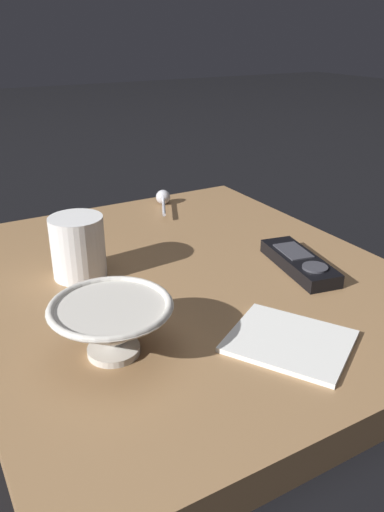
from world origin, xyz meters
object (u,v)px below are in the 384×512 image
Objects in this scene: tv_remote_near at (299,262)px; cereal_bowl at (112,325)px; teaspoon at (163,198)px; coffee_mug at (78,247)px; folded_napkin at (289,341)px.

cereal_bowl is at bearing -78.75° from tv_remote_near.
cereal_bowl is at bearing -32.93° from teaspoon.
coffee_mug is 0.33m from teaspoon.
coffee_mug is 0.79× the size of teaspoon.
folded_napkin is (0.28, 0.15, -0.04)m from coffee_mug.
cereal_bowl is 0.84× the size of tv_remote_near.
coffee_mug is at bearing 171.65° from cereal_bowl.
teaspoon reaches higher than tv_remote_near.
cereal_bowl is 0.50m from teaspoon.
teaspoon is (-0.42, 0.27, -0.02)m from cereal_bowl.
tv_remote_near is (-0.06, 0.31, -0.03)m from cereal_bowl.
teaspoon reaches higher than folded_napkin.
teaspoon is at bearing 169.30° from folded_napkin.
coffee_mug reaches higher than cereal_bowl.
tv_remote_near is (0.36, 0.04, -0.00)m from teaspoon.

